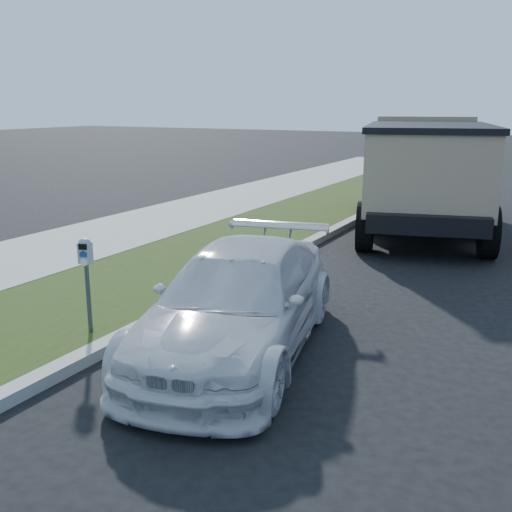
% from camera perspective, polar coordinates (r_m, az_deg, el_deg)
% --- Properties ---
extents(ground, '(120.00, 120.00, 0.00)m').
position_cam_1_polar(ground, '(7.45, 5.99, -10.44)').
color(ground, black).
rests_on(ground, ground).
extents(streetside, '(6.12, 50.00, 0.15)m').
position_cam_1_polar(streetside, '(11.96, -15.56, -0.96)').
color(streetside, gray).
rests_on(streetside, ground).
extents(parking_meter, '(0.20, 0.16, 1.30)m').
position_cam_1_polar(parking_meter, '(8.15, -15.88, -0.83)').
color(parking_meter, '#3F4247').
rests_on(parking_meter, ground).
extents(white_wagon, '(2.81, 4.90, 1.34)m').
position_cam_1_polar(white_wagon, '(7.66, -1.41, -4.29)').
color(white_wagon, silver).
rests_on(white_wagon, ground).
extents(dump_truck, '(4.30, 7.50, 2.78)m').
position_cam_1_polar(dump_truck, '(15.76, 15.79, 8.15)').
color(dump_truck, black).
rests_on(dump_truck, ground).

